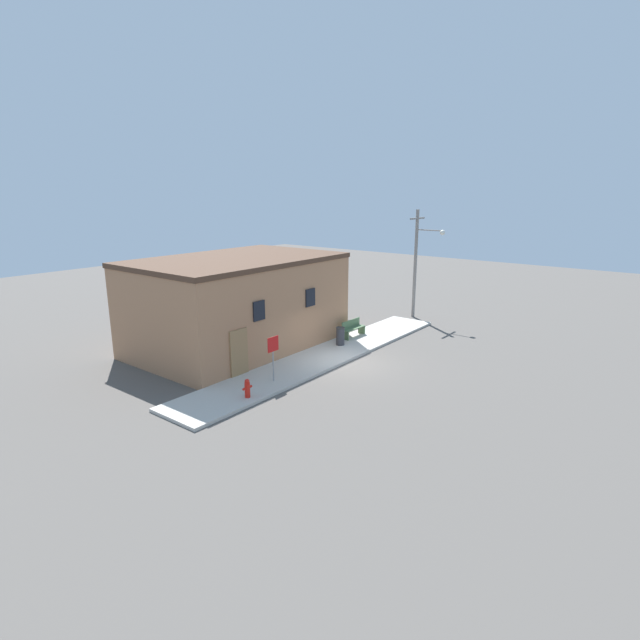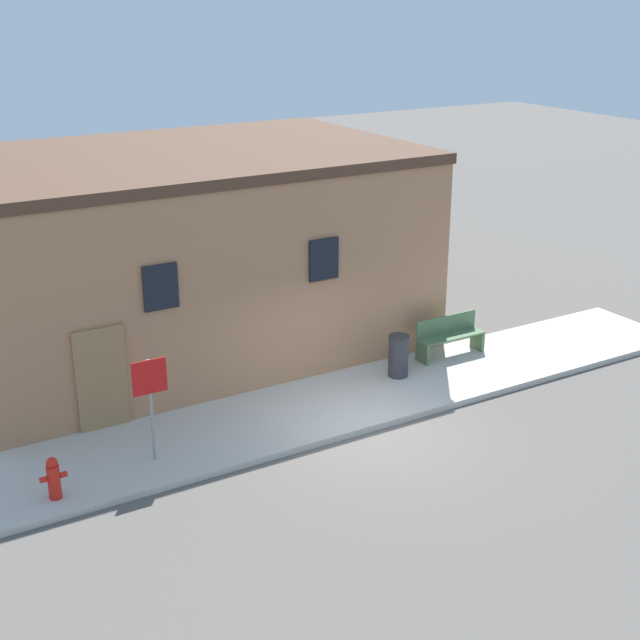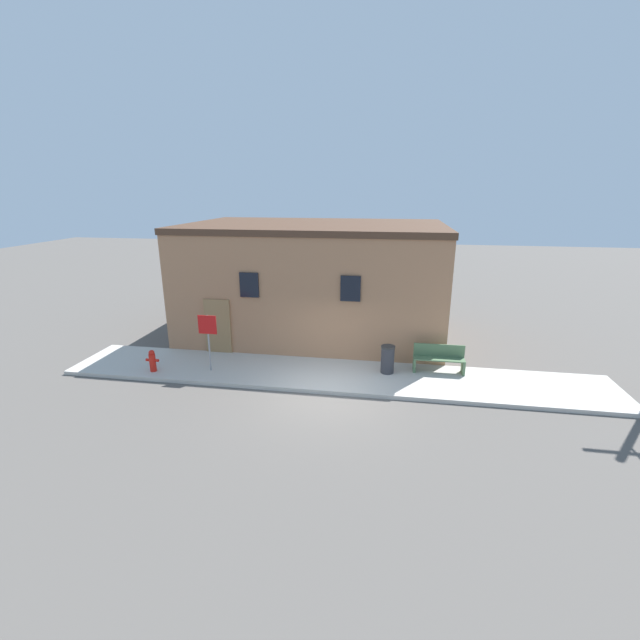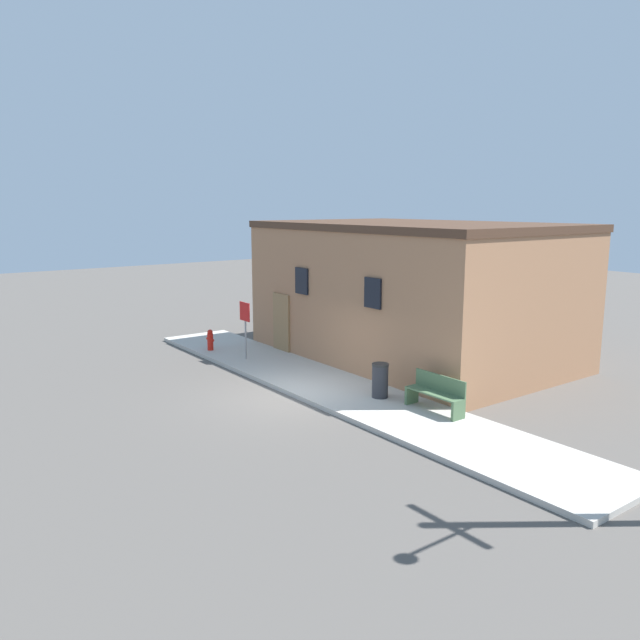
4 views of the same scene
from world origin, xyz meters
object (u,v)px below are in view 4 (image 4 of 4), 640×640
object	(u,v)px
trash_bin	(380,380)
stop_sign	(245,320)
fire_hydrant	(210,340)
bench	(436,393)

from	to	relation	value
trash_bin	stop_sign	bearing A→B (deg)	-172.33
fire_hydrant	stop_sign	bearing A→B (deg)	11.33
stop_sign	bench	xyz separation A→B (m)	(7.68, 1.18, -0.90)
stop_sign	fire_hydrant	bearing A→B (deg)	-168.67
fire_hydrant	bench	world-z (taller)	bench
fire_hydrant	stop_sign	size ratio (longest dim) A/B	0.39
fire_hydrant	bench	xyz separation A→B (m)	(9.59, 1.56, 0.09)
stop_sign	trash_bin	distance (m)	6.09
fire_hydrant	trash_bin	xyz separation A→B (m)	(7.88, 1.19, 0.10)
fire_hydrant	bench	distance (m)	9.72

